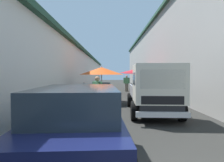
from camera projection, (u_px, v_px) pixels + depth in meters
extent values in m
plane|color=#282826|center=(120.00, 96.00, 15.27)|extent=(90.00, 90.00, 0.00)
cube|color=silver|center=(46.00, 73.00, 17.45)|extent=(49.50, 7.00, 3.73)
cube|color=#284C38|center=(46.00, 51.00, 17.38)|extent=(49.80, 7.50, 0.24)
cube|color=gray|center=(193.00, 56.00, 17.41)|extent=(49.50, 7.00, 6.79)
cube|color=#284C38|center=(194.00, 18.00, 17.29)|extent=(49.80, 7.50, 0.24)
cylinder|color=#9E9EA3|center=(102.00, 85.00, 11.58)|extent=(0.06, 0.06, 2.16)
cone|color=#D84C14|center=(102.00, 71.00, 11.55)|extent=(2.68, 2.68, 0.46)
sphere|color=#9E9EA3|center=(102.00, 66.00, 11.54)|extent=(0.07, 0.07, 0.07)
cube|color=olive|center=(101.00, 96.00, 11.49)|extent=(0.82, 0.64, 0.81)
sphere|color=orange|center=(101.00, 88.00, 11.72)|extent=(0.09, 0.09, 0.09)
sphere|color=orange|center=(104.00, 89.00, 11.40)|extent=(0.09, 0.09, 0.09)
sphere|color=orange|center=(98.00, 88.00, 11.54)|extent=(0.09, 0.09, 0.09)
cylinder|color=#9E9EA3|center=(136.00, 80.00, 19.78)|extent=(0.06, 0.06, 2.21)
cone|color=red|center=(136.00, 72.00, 19.75)|extent=(2.72, 2.72, 0.40)
sphere|color=#9E9EA3|center=(136.00, 69.00, 19.74)|extent=(0.07, 0.07, 0.07)
cube|color=brown|center=(136.00, 88.00, 19.71)|extent=(0.72, 0.80, 0.71)
sphere|color=orange|center=(133.00, 83.00, 19.85)|extent=(0.09, 0.09, 0.09)
sphere|color=orange|center=(137.00, 84.00, 19.85)|extent=(0.09, 0.09, 0.09)
sphere|color=orange|center=(138.00, 84.00, 19.59)|extent=(0.09, 0.09, 0.09)
sphere|color=orange|center=(134.00, 84.00, 19.77)|extent=(0.09, 0.09, 0.09)
sphere|color=orange|center=(137.00, 84.00, 19.61)|extent=(0.09, 0.09, 0.09)
sphere|color=orange|center=(137.00, 84.00, 19.89)|extent=(0.09, 0.09, 0.09)
cylinder|color=#9E9EA3|center=(135.00, 82.00, 15.62)|extent=(0.06, 0.06, 2.17)
cone|color=red|center=(135.00, 71.00, 15.58)|extent=(2.75, 2.75, 0.34)
sphere|color=#9E9EA3|center=(135.00, 68.00, 15.58)|extent=(0.07, 0.07, 0.07)
cube|color=brown|center=(136.00, 91.00, 15.60)|extent=(0.96, 0.67, 0.76)
sphere|color=orange|center=(139.00, 86.00, 15.58)|extent=(0.09, 0.09, 0.09)
sphere|color=orange|center=(139.00, 86.00, 15.40)|extent=(0.09, 0.09, 0.09)
sphere|color=orange|center=(139.00, 86.00, 15.55)|extent=(0.09, 0.09, 0.09)
cube|color=#0F1438|center=(79.00, 129.00, 3.95)|extent=(3.99, 1.94, 0.64)
cube|color=#19232D|center=(78.00, 101.00, 3.78)|extent=(2.42, 1.64, 0.56)
cube|color=black|center=(86.00, 118.00, 5.87)|extent=(0.19, 1.65, 0.20)
cube|color=silver|center=(67.00, 109.00, 5.85)|extent=(0.07, 0.24, 0.14)
cube|color=silver|center=(105.00, 109.00, 5.91)|extent=(0.07, 0.24, 0.14)
cylinder|color=black|center=(53.00, 125.00, 5.24)|extent=(0.61, 0.23, 0.60)
cylinder|color=black|center=(115.00, 124.00, 5.34)|extent=(0.61, 0.23, 0.60)
cube|color=black|center=(151.00, 101.00, 8.59)|extent=(4.86, 1.67, 0.36)
cube|color=beige|center=(158.00, 83.00, 6.93)|extent=(1.61, 1.81, 1.40)
cube|color=#19232D|center=(163.00, 79.00, 6.19)|extent=(0.12, 1.47, 0.63)
cube|color=#19232D|center=(158.00, 79.00, 6.93)|extent=(1.12, 1.82, 0.45)
cube|color=black|center=(162.00, 100.00, 6.20)|extent=(0.12, 1.40, 0.28)
cube|color=silver|center=(163.00, 115.00, 6.14)|extent=(0.19, 1.75, 0.18)
cube|color=gray|center=(165.00, 90.00, 9.36)|extent=(3.16, 0.20, 0.50)
cube|color=gray|center=(131.00, 90.00, 9.43)|extent=(3.16, 0.20, 0.50)
cube|color=gray|center=(144.00, 88.00, 10.95)|extent=(0.13, 1.65, 0.50)
cylinder|color=black|center=(182.00, 111.00, 6.93)|extent=(0.73, 0.25, 0.72)
cylinder|color=black|center=(134.00, 111.00, 7.01)|extent=(0.73, 0.25, 0.72)
cylinder|color=black|center=(163.00, 100.00, 10.00)|extent=(0.73, 0.25, 0.72)
cylinder|color=black|center=(130.00, 100.00, 10.07)|extent=(0.73, 0.25, 0.72)
cylinder|color=#232328|center=(96.00, 104.00, 8.26)|extent=(0.14, 0.14, 0.80)
cylinder|color=#232328|center=(98.00, 105.00, 8.13)|extent=(0.14, 0.14, 0.80)
cube|color=#4C8C59|center=(97.00, 88.00, 8.17)|extent=(0.50, 0.44, 0.60)
sphere|color=#A57A5B|center=(97.00, 79.00, 8.16)|extent=(0.22, 0.22, 0.22)
cylinder|color=#4C8C59|center=(94.00, 87.00, 8.40)|extent=(0.08, 0.08, 0.54)
cylinder|color=#4C8C59|center=(101.00, 88.00, 7.94)|extent=(0.08, 0.08, 0.54)
cylinder|color=#665B4C|center=(127.00, 87.00, 19.12)|extent=(0.14, 0.14, 0.80)
cylinder|color=#665B4C|center=(126.00, 87.00, 19.09)|extent=(0.14, 0.14, 0.80)
cube|color=#4C8C59|center=(127.00, 81.00, 19.08)|extent=(0.26, 0.49, 0.60)
sphere|color=#A57A5B|center=(127.00, 77.00, 19.07)|extent=(0.22, 0.22, 0.22)
cylinder|color=#4C8C59|center=(129.00, 80.00, 19.12)|extent=(0.08, 0.08, 0.54)
cylinder|color=#4C8C59|center=(124.00, 80.00, 19.04)|extent=(0.08, 0.08, 0.54)
cylinder|color=black|center=(84.00, 95.00, 13.50)|extent=(0.45, 0.20, 0.44)
cylinder|color=black|center=(86.00, 97.00, 12.29)|extent=(0.45, 0.22, 0.44)
cube|color=red|center=(85.00, 96.00, 12.84)|extent=(0.94, 0.51, 0.08)
ellipsoid|color=black|center=(85.00, 91.00, 12.54)|extent=(0.61, 0.40, 0.20)
cube|color=red|center=(84.00, 89.00, 13.43)|extent=(0.22, 0.35, 0.56)
cylinder|color=silver|center=(84.00, 88.00, 13.36)|extent=(0.28, 0.13, 0.68)
cylinder|color=black|center=(84.00, 83.00, 13.27)|extent=(0.54, 0.18, 0.04)
cylinder|color=#194CB2|center=(74.00, 100.00, 9.52)|extent=(0.30, 0.30, 0.03)
cylinder|color=#194CB2|center=(74.00, 104.00, 9.64)|extent=(0.04, 0.04, 0.42)
cylinder|color=#194CB2|center=(71.00, 104.00, 9.53)|extent=(0.04, 0.04, 0.42)
cylinder|color=#194CB2|center=(73.00, 105.00, 9.42)|extent=(0.04, 0.04, 0.42)
cylinder|color=#194CB2|center=(76.00, 104.00, 9.53)|extent=(0.04, 0.04, 0.42)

